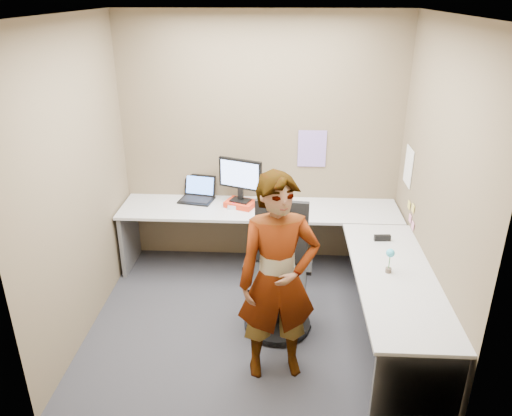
# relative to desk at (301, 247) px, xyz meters

# --- Properties ---
(ground) EXTENTS (3.00, 3.00, 0.00)m
(ground) POSITION_rel_desk_xyz_m (-0.44, -0.39, -0.59)
(ground) COLOR #27272C
(ground) RESTS_ON ground
(wall_back) EXTENTS (3.00, 0.00, 3.00)m
(wall_back) POSITION_rel_desk_xyz_m (-0.44, 0.91, 0.76)
(wall_back) COLOR brown
(wall_back) RESTS_ON ground
(wall_right) EXTENTS (0.00, 2.70, 2.70)m
(wall_right) POSITION_rel_desk_xyz_m (1.06, -0.39, 0.76)
(wall_right) COLOR brown
(wall_right) RESTS_ON ground
(wall_left) EXTENTS (0.00, 2.70, 2.70)m
(wall_left) POSITION_rel_desk_xyz_m (-1.94, -0.39, 0.76)
(wall_left) COLOR brown
(wall_left) RESTS_ON ground
(ceiling) EXTENTS (3.00, 3.00, 0.00)m
(ceiling) POSITION_rel_desk_xyz_m (-0.44, -0.39, 2.11)
(ceiling) COLOR white
(ceiling) RESTS_ON wall_back
(desk) EXTENTS (2.98, 2.58, 0.73)m
(desk) POSITION_rel_desk_xyz_m (0.00, 0.00, 0.00)
(desk) COLOR #ADADAD
(desk) RESTS_ON ground
(paper_ream) EXTENTS (0.37, 0.32, 0.06)m
(paper_ream) POSITION_rel_desk_xyz_m (-0.64, 0.63, 0.17)
(paper_ream) COLOR red
(paper_ream) RESTS_ON desk
(monitor) EXTENTS (0.46, 0.23, 0.46)m
(monitor) POSITION_rel_desk_xyz_m (-0.64, 0.64, 0.47)
(monitor) COLOR black
(monitor) RESTS_ON paper_ream
(laptop) EXTENTS (0.41, 0.36, 0.26)m
(laptop) POSITION_rel_desk_xyz_m (-1.12, 0.80, 0.21)
(laptop) COLOR black
(laptop) RESTS_ON desk
(trackball_mouse) EXTENTS (0.12, 0.08, 0.07)m
(trackball_mouse) POSITION_rel_desk_xyz_m (-0.71, 0.56, 0.17)
(trackball_mouse) COLOR #B7B7BC
(trackball_mouse) RESTS_ON desk
(origami) EXTENTS (0.10, 0.10, 0.06)m
(origami) POSITION_rel_desk_xyz_m (-0.21, 0.36, 0.17)
(origami) COLOR white
(origami) RESTS_ON desk
(stapler) EXTENTS (0.15, 0.05, 0.05)m
(stapler) POSITION_rel_desk_xyz_m (0.74, -0.10, 0.17)
(stapler) COLOR black
(stapler) RESTS_ON desk
(flower) EXTENTS (0.07, 0.07, 0.22)m
(flower) POSITION_rel_desk_xyz_m (0.69, -0.66, 0.28)
(flower) COLOR brown
(flower) RESTS_ON desk
(calendar_purple) EXTENTS (0.30, 0.01, 0.40)m
(calendar_purple) POSITION_rel_desk_xyz_m (0.11, 0.90, 0.71)
(calendar_purple) COLOR #846BB7
(calendar_purple) RESTS_ON wall_back
(calendar_white) EXTENTS (0.01, 0.28, 0.38)m
(calendar_white) POSITION_rel_desk_xyz_m (1.05, 0.51, 0.66)
(calendar_white) COLOR white
(calendar_white) RESTS_ON wall_right
(sticky_note_a) EXTENTS (0.01, 0.07, 0.07)m
(sticky_note_a) POSITION_rel_desk_xyz_m (1.05, 0.16, 0.36)
(sticky_note_a) COLOR #F2E059
(sticky_note_a) RESTS_ON wall_right
(sticky_note_b) EXTENTS (0.01, 0.07, 0.07)m
(sticky_note_b) POSITION_rel_desk_xyz_m (1.05, 0.21, 0.23)
(sticky_note_b) COLOR pink
(sticky_note_b) RESTS_ON wall_right
(sticky_note_c) EXTENTS (0.01, 0.07, 0.07)m
(sticky_note_c) POSITION_rel_desk_xyz_m (1.05, 0.09, 0.21)
(sticky_note_c) COLOR pink
(sticky_note_c) RESTS_ON wall_right
(sticky_note_d) EXTENTS (0.01, 0.07, 0.07)m
(sticky_note_d) POSITION_rel_desk_xyz_m (1.05, 0.31, 0.33)
(sticky_note_d) COLOR #F2E059
(sticky_note_d) RESTS_ON wall_right
(office_chair) EXTENTS (0.61, 0.61, 1.15)m
(office_chair) POSITION_rel_desk_xyz_m (-0.21, -0.41, -0.12)
(office_chair) COLOR black
(office_chair) RESTS_ON ground
(person) EXTENTS (0.69, 0.52, 1.70)m
(person) POSITION_rel_desk_xyz_m (-0.22, -1.02, 0.26)
(person) COLOR #999399
(person) RESTS_ON ground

